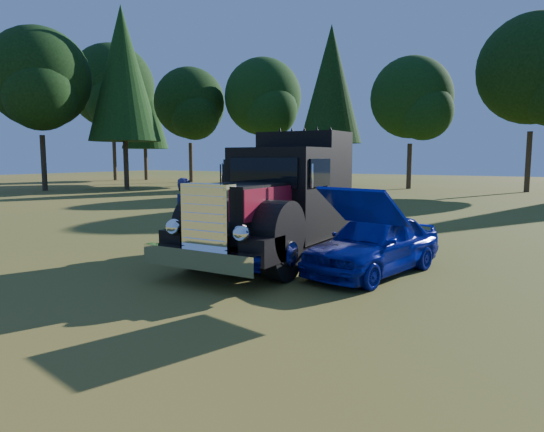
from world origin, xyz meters
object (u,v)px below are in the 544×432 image
(spectator_near, at_px, (186,216))
(distant_teal_car, at_px, (282,182))
(spectator_far, at_px, (223,217))
(hotrod_coupe, at_px, (374,244))
(diamond_t_truck, at_px, (287,204))

(spectator_near, xyz_separation_m, distant_teal_car, (-9.77, 22.17, -0.35))
(spectator_near, height_order, spectator_far, spectator_near)
(spectator_far, bearing_deg, hotrod_coupe, -83.29)
(hotrod_coupe, bearing_deg, spectator_near, -174.87)
(diamond_t_truck, bearing_deg, distant_teal_car, 119.61)
(diamond_t_truck, height_order, hotrod_coupe, diamond_t_truck)
(spectator_near, bearing_deg, hotrod_coupe, -77.61)
(spectator_near, relative_size, spectator_far, 1.19)
(diamond_t_truck, xyz_separation_m, distant_teal_car, (-12.03, 21.17, -0.69))
(spectator_near, bearing_deg, diamond_t_truck, -58.87)
(diamond_t_truck, bearing_deg, hotrod_coupe, -14.05)
(diamond_t_truck, xyz_separation_m, spectator_near, (-2.26, -1.00, -0.34))
(hotrod_coupe, xyz_separation_m, spectator_far, (-4.44, 0.87, 0.17))
(hotrod_coupe, height_order, spectator_near, same)
(diamond_t_truck, bearing_deg, spectator_near, -156.13)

